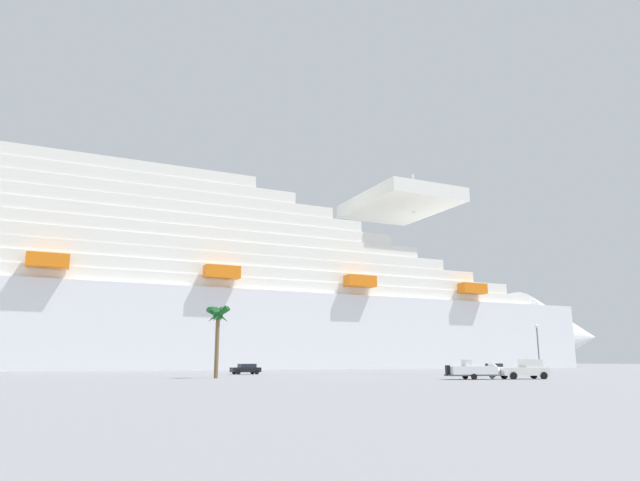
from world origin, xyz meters
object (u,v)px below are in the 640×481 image
Objects in this scene: small_boat_on_trailer at (478,371)px; parked_car_black_coupe at (246,369)px; cruise_ship at (116,287)px; palm_tree at (218,320)px; pickup_truck at (525,370)px; parked_car_white_van at (493,368)px; street_lamp at (538,341)px.

parked_car_black_coupe is at bearing 121.64° from small_boat_on_trailer.
small_boat_on_trailer is at bearing -58.36° from parked_car_black_coupe.
cruise_ship is 40.67× the size of small_boat_on_trailer.
small_boat_on_trailer is at bearing -26.67° from palm_tree.
pickup_truck reaches higher than parked_car_black_coupe.
cruise_ship reaches higher than parked_car_white_van.
parked_car_white_van is at bearing 92.75° from street_lamp.
palm_tree is at bearing -79.58° from cruise_ship.
cruise_ship reaches higher than street_lamp.
parked_car_black_coupe is 1.06× the size of parked_car_white_van.
cruise_ship is 34.88× the size of palm_tree.
pickup_truck is 41.44m from parked_car_black_coupe.
parked_car_white_van is (49.26, 15.10, -6.05)m from palm_tree.
palm_tree is at bearing -175.34° from street_lamp.
small_boat_on_trailer is at bearing -127.82° from parked_car_white_van.
small_boat_on_trailer is 0.98× the size of street_lamp.
cruise_ship is 96.61m from small_boat_on_trailer.
parked_car_black_coupe is (-19.71, 31.99, -0.13)m from small_boat_on_trailer.
parked_car_black_coupe is at bearing 161.32° from street_lamp.
pickup_truck is 33.65m from parked_car_white_van.
parked_car_black_coupe is 42.09m from parked_car_white_van.
palm_tree is 1.14× the size of street_lamp.
street_lamp is at bearing 47.11° from pickup_truck.
parked_car_white_van is at bearing 60.68° from pickup_truck.
street_lamp is at bearing -18.68° from parked_car_black_coupe.
pickup_truck is at bearing -119.32° from parked_car_white_van.
palm_tree reaches higher than parked_car_white_van.
cruise_ship reaches higher than parked_car_black_coupe.
small_boat_on_trailer is at bearing 173.27° from pickup_truck.
cruise_ship is 68.06× the size of parked_car_white_van.
street_lamp is at bearing 4.66° from palm_tree.
street_lamp reaches higher than small_boat_on_trailer.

